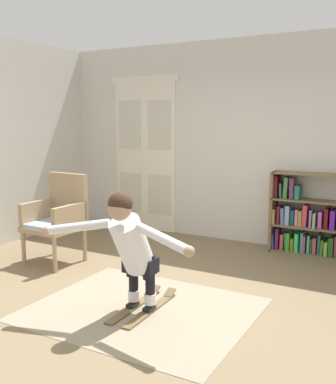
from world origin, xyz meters
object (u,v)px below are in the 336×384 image
(bookshelf, at_px, (333,224))
(person_skier, at_px, (131,243))
(wicker_chair, at_px, (58,216))
(skis_pair, at_px, (144,306))

(bookshelf, xyz_separation_m, person_skier, (-1.27, -2.78, 0.26))
(wicker_chair, xyz_separation_m, skis_pair, (1.70, -0.71, -0.56))
(bookshelf, height_order, person_skier, person_skier)
(bookshelf, height_order, wicker_chair, wicker_chair)
(wicker_chair, bearing_deg, person_skier, -28.46)
(bookshelf, distance_m, wicker_chair, 3.51)
(bookshelf, bearing_deg, person_skier, -114.56)
(skis_pair, bearing_deg, person_skier, -88.56)
(bookshelf, distance_m, person_skier, 3.06)
(skis_pair, bearing_deg, wicker_chair, 157.36)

